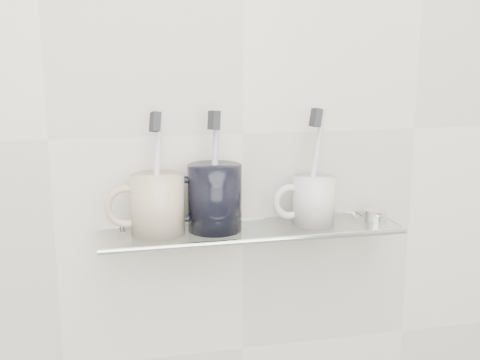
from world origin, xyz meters
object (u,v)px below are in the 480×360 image
object	(u,v)px
shelf_glass	(252,231)
mug_center	(215,198)
mug_left	(158,205)
mug_right	(314,200)

from	to	relation	value
shelf_glass	mug_center	distance (m)	0.08
mug_left	mug_center	distance (m)	0.09
shelf_glass	mug_right	world-z (taller)	mug_right
shelf_glass	mug_right	bearing A→B (deg)	2.62
shelf_glass	mug_center	xyz separation A→B (m)	(-0.06, 0.00, 0.06)
shelf_glass	mug_left	distance (m)	0.16
shelf_glass	mug_right	size ratio (longest dim) A/B	6.16
mug_left	mug_right	distance (m)	0.26
mug_right	mug_center	bearing A→B (deg)	-158.04
shelf_glass	mug_right	distance (m)	0.12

